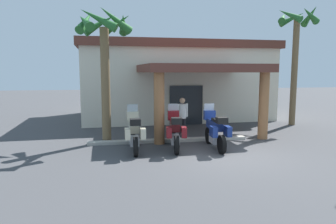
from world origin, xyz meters
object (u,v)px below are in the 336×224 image
motorcycle_blue (215,130)px  motorcycle_cream (134,132)px  motorcycle_maroon (175,131)px  palm_tree_near_portico (296,39)px  pedestrian (182,115)px  motel_building (173,80)px  palm_tree_roadside (104,41)px

motorcycle_blue → motorcycle_cream: bearing=87.7°
motorcycle_maroon → palm_tree_near_portico: palm_tree_near_portico is taller
motorcycle_blue → pedestrian: bearing=23.0°
motel_building → palm_tree_roadside: (-4.04, -6.54, 1.71)m
motorcycle_maroon → motorcycle_blue: same height
motorcycle_cream → palm_tree_near_portico: palm_tree_near_portico is taller
pedestrian → palm_tree_near_portico: palm_tree_near_portico is taller
palm_tree_roadside → motorcycle_cream: bearing=-58.9°
motel_building → pedestrian: 6.58m
motorcycle_blue → motel_building: bearing=0.6°
motel_building → palm_tree_roadside: bearing=-123.9°
motorcycle_blue → palm_tree_near_portico: size_ratio=0.36×
palm_tree_near_portico → palm_tree_roadside: bearing=-166.0°
motel_building → motorcycle_maroon: bearing=-102.7°
pedestrian → motorcycle_cream: bearing=-65.5°
motorcycle_cream → pedestrian: pedestrian is taller
motorcycle_maroon → motorcycle_blue: (1.49, -0.17, 0.00)m
motel_building → motorcycle_blue: 8.54m
motorcycle_maroon → motorcycle_blue: bearing=-89.8°
palm_tree_roadside → pedestrian: bearing=2.5°
motorcycle_cream → motorcycle_blue: same height
pedestrian → palm_tree_roadside: (-3.19, -0.14, 3.01)m
motorcycle_maroon → pedestrian: pedestrian is taller
motorcycle_blue → motorcycle_maroon: bearing=84.5°
motorcycle_blue → palm_tree_near_portico: palm_tree_near_portico is taller
motorcycle_blue → pedestrian: (-0.81, 1.99, 0.31)m
motorcycle_blue → palm_tree_roadside: bearing=66.0°
palm_tree_roadside → motorcycle_maroon: bearing=-33.8°
pedestrian → palm_tree_roadside: bearing=-102.9°
motorcycle_cream → motel_building: bearing=-19.8°
motorcycle_blue → palm_tree_near_portico: bearing=-52.4°
motel_building → palm_tree_near_portico: 7.36m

